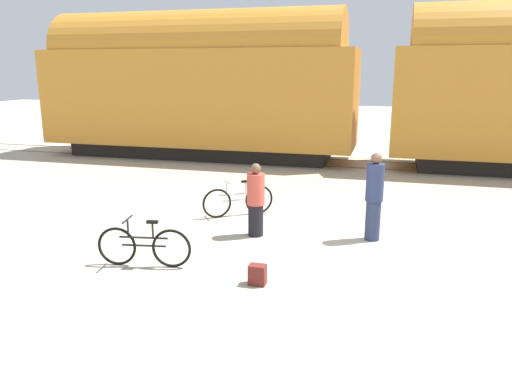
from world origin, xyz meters
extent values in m
plane|color=#B2A893|center=(0.00, 0.00, 0.00)|extent=(80.00, 80.00, 0.00)
cube|color=black|center=(-6.73, 10.26, 0.28)|extent=(10.25, 2.30, 0.55)
cube|color=#C67F28|center=(-6.73, 10.26, 2.35)|extent=(12.21, 3.06, 3.60)
cylinder|color=#C67F28|center=(-6.73, 10.26, 4.15)|extent=(11.23, 2.91, 2.91)
cube|color=#4C4238|center=(0.00, 9.54, 0.01)|extent=(37.67, 0.07, 0.01)
cube|color=#4C4238|center=(0.00, 10.97, 0.01)|extent=(37.67, 0.07, 0.01)
torus|color=black|center=(-3.94, -0.79, 0.36)|extent=(0.71, 0.16, 0.71)
torus|color=black|center=(-2.95, -0.64, 0.36)|extent=(0.71, 0.16, 0.71)
cylinder|color=black|center=(-3.44, -0.72, 0.54)|extent=(0.88, 0.17, 0.04)
cylinder|color=black|center=(-3.44, -0.72, 0.39)|extent=(0.80, 0.16, 0.04)
cylinder|color=black|center=(-3.27, -0.69, 0.69)|extent=(0.04, 0.04, 0.30)
cube|color=black|center=(-3.27, -0.69, 0.84)|extent=(0.21, 0.11, 0.05)
cylinder|color=black|center=(-3.71, -0.76, 0.70)|extent=(0.04, 0.04, 0.33)
cylinder|color=black|center=(-3.71, -0.76, 0.87)|extent=(0.10, 0.46, 0.03)
torus|color=black|center=(-3.19, 2.44, 0.35)|extent=(0.61, 0.45, 0.71)
torus|color=black|center=(-2.33, 3.06, 0.35)|extent=(0.61, 0.45, 0.71)
cylinder|color=silver|center=(-2.76, 2.75, 0.54)|extent=(0.78, 0.57, 0.04)
cylinder|color=silver|center=(-2.76, 2.75, 0.39)|extent=(0.71, 0.52, 0.04)
cylinder|color=silver|center=(-2.61, 2.86, 0.68)|extent=(0.04, 0.04, 0.30)
cube|color=black|center=(-2.61, 2.86, 0.83)|extent=(0.21, 0.18, 0.05)
cylinder|color=silver|center=(-3.00, 2.58, 0.70)|extent=(0.04, 0.04, 0.33)
cylinder|color=silver|center=(-3.00, 2.58, 0.87)|extent=(0.29, 0.39, 0.03)
cylinder|color=#283351|center=(0.43, 1.83, 0.42)|extent=(0.30, 0.30, 0.84)
cylinder|color=navy|center=(0.43, 1.83, 1.22)|extent=(0.36, 0.36, 0.77)
sphere|color=brown|center=(0.43, 1.83, 1.71)|extent=(0.22, 0.22, 0.22)
cylinder|color=black|center=(-1.97, 1.45, 0.34)|extent=(0.32, 0.32, 0.68)
cylinder|color=#CC4C3D|center=(-1.97, 1.45, 1.01)|extent=(0.38, 0.38, 0.65)
sphere|color=brown|center=(-1.97, 1.45, 1.45)|extent=(0.22, 0.22, 0.22)
cube|color=maroon|center=(-1.29, -0.93, 0.17)|extent=(0.28, 0.20, 0.34)
camera|label=1|loc=(0.70, -8.27, 3.46)|focal=35.00mm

